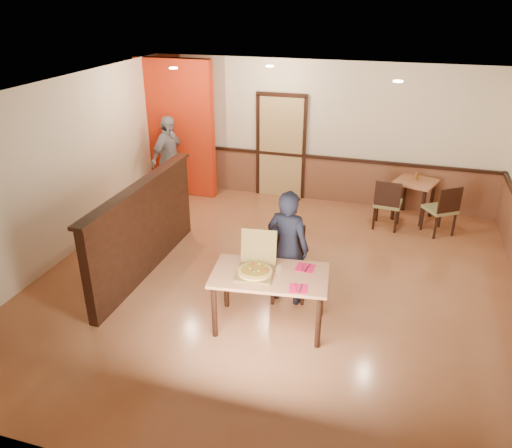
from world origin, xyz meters
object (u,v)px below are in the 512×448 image
at_px(side_chair_left, 388,202).
at_px(side_table, 415,190).
at_px(main_table, 270,281).
at_px(condiment, 416,177).
at_px(diner_chair, 288,259).
at_px(diner, 288,248).
at_px(side_chair_right, 443,208).
at_px(pizza_box, 256,268).
at_px(passerby, 169,159).

height_order(side_chair_left, side_table, side_chair_left).
relative_size(main_table, condiment, 10.65).
height_order(diner_chair, condiment, diner_chair).
relative_size(main_table, diner, 0.93).
xyz_separation_m(side_chair_left, side_chair_right, (0.95, 0.01, -0.00)).
bearing_deg(condiment, diner_chair, -116.95).
relative_size(main_table, diner_chair, 1.51).
xyz_separation_m(side_chair_left, side_table, (0.46, 0.62, 0.06)).
height_order(side_chair_right, pizza_box, pizza_box).
distance_m(main_table, diner_chair, 0.82).
xyz_separation_m(side_table, condiment, (-0.01, 0.03, 0.25)).
relative_size(diner_chair, condiment, 7.07).
bearing_deg(diner, main_table, 92.63).
xyz_separation_m(diner_chair, condiment, (1.67, 3.28, 0.27)).
bearing_deg(main_table, passerby, 123.70).
relative_size(side_chair_left, pizza_box, 1.62).
xyz_separation_m(diner, passerby, (-3.17, 2.96, 0.05)).
bearing_deg(diner, pizza_box, 78.61).
bearing_deg(diner_chair, side_chair_right, 35.77).
bearing_deg(diner_chair, side_table, 47.81).
height_order(main_table, diner_chair, diner_chair).
bearing_deg(condiment, main_table, -112.70).
height_order(side_table, condiment, condiment).
distance_m(main_table, diner, 0.68).
bearing_deg(pizza_box, side_table, 58.62).
bearing_deg(side_table, condiment, 103.77).
xyz_separation_m(main_table, side_chair_right, (2.21, 3.45, -0.15)).
bearing_deg(side_table, main_table, -112.94).
bearing_deg(pizza_box, side_chair_left, 60.95).
xyz_separation_m(main_table, side_table, (1.72, 4.06, -0.09)).
height_order(side_chair_left, condiment, side_chair_left).
height_order(passerby, pizza_box, passerby).
relative_size(pizza_box, condiment, 4.05).
relative_size(diner, condiment, 11.42).
xyz_separation_m(side_chair_left, diner, (-1.19, -2.79, 0.31)).
distance_m(diner_chair, side_chair_right, 3.42).
relative_size(main_table, side_chair_left, 1.62).
height_order(side_table, diner, diner).
xyz_separation_m(side_chair_right, condiment, (-0.50, 0.64, 0.31)).
xyz_separation_m(side_table, diner, (-1.65, -3.41, 0.24)).
relative_size(diner_chair, passerby, 0.58).
distance_m(diner, condiment, 3.81).
distance_m(side_chair_left, passerby, 4.38).
bearing_deg(pizza_box, diner_chair, 68.67).
relative_size(side_chair_left, diner, 0.58).
height_order(side_chair_left, diner, diner).
bearing_deg(side_chair_left, main_table, 74.68).
bearing_deg(main_table, side_chair_left, 62.88).
relative_size(side_chair_right, pizza_box, 1.61).
bearing_deg(side_table, pizza_box, -114.92).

